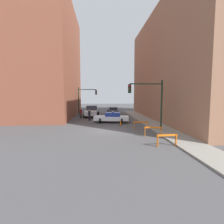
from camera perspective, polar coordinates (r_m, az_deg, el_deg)
name	(u,v)px	position (r m, az deg, el deg)	size (l,w,h in m)	color
ground_plane	(106,131)	(18.49, -2.13, -6.20)	(120.00, 120.00, 0.00)	#4C4C4F
sidewalk_right	(163,130)	(19.69, 16.30, -5.51)	(2.40, 44.00, 0.12)	gray
building_corner_left	(34,62)	(34.54, -24.17, 14.70)	(14.00, 20.00, 19.12)	brown
building_right	(191,66)	(29.96, 24.51, 13.37)	(12.00, 28.00, 16.21)	#93664C
traffic_light_near	(151,97)	(18.71, 12.53, 4.71)	(3.64, 0.35, 5.20)	black
traffic_light_far	(85,97)	(32.46, -8.94, 4.80)	(3.44, 0.35, 5.20)	black
police_car	(112,117)	(24.05, -0.09, -1.73)	(4.92, 2.79, 1.52)	white
white_truck	(92,111)	(31.11, -6.69, 0.20)	(2.75, 5.46, 1.90)	silver
parked_car_near	(113,110)	(36.29, 0.29, 0.62)	(2.42, 4.39, 1.31)	#474C51
pedestrian_crossing	(89,115)	(26.17, -7.39, -0.89)	(0.50, 0.50, 1.66)	black
pedestrian_corner	(81,113)	(29.12, -10.17, -0.29)	(0.42, 0.42, 1.66)	#382D23
barrier_front	(167,138)	(13.52, 17.50, -8.12)	(1.60, 0.27, 0.90)	orange
barrier_mid	(153,130)	(16.33, 13.25, -5.69)	(1.58, 0.42, 0.90)	orange
barrier_back	(141,124)	(19.37, 9.34, -3.87)	(1.60, 0.27, 0.90)	orange
traffic_cone	(121,122)	(22.10, 2.86, -3.44)	(0.36, 0.36, 0.66)	black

